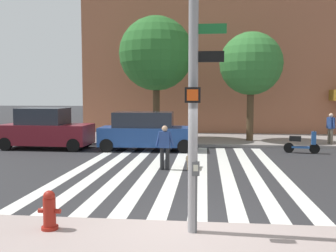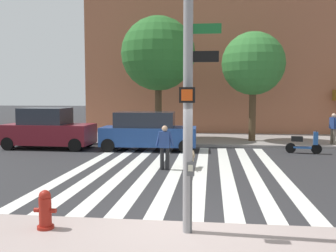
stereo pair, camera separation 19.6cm
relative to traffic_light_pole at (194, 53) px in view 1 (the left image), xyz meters
name	(u,v)px [view 1 (the left image)]	position (x,y,z in m)	size (l,w,h in m)	color
ground_plane	(194,170)	(-0.19, 6.70, -3.52)	(160.00, 160.00, 0.00)	#2B2B2D
sidewalk_far	(199,139)	(-0.19, 15.77, -3.45)	(80.00, 6.00, 0.15)	gray
crosswalk_stripes	(177,169)	(-0.84, 6.70, -3.52)	(7.65, 11.53, 0.01)	silver
traffic_light_pole	(194,53)	(0.00, 0.00, 0.00)	(0.74, 0.46, 5.80)	gray
fire_hydrant	(49,210)	(-2.77, -0.10, -3.00)	(0.44, 0.32, 0.76)	maroon
parking_meter_curbside	(196,187)	(0.05, 0.01, -2.49)	(0.14, 0.11, 1.36)	#515456
parked_car_near_curb	(46,130)	(-7.94, 11.36, -2.54)	(4.52, 2.09, 2.09)	maroon
parked_car_behind_first	(146,131)	(-2.74, 11.35, -2.58)	(4.75, 2.00, 1.92)	navy
parked_scooter	(302,143)	(4.75, 11.16, -3.04)	(1.63, 0.59, 1.11)	black
street_tree_nearest	(156,54)	(-2.68, 14.63, 1.60)	(4.27, 4.27, 7.13)	#4C3823
street_tree_middle	(251,64)	(2.73, 14.73, 0.98)	(3.56, 3.56, 6.16)	#4C3823
pedestrian_dog_walker	(165,145)	(-1.28, 6.60, -2.59)	(0.71, 0.27, 1.64)	black
dog_on_leash	(191,157)	(-0.34, 6.90, -3.08)	(0.31, 1.13, 0.65)	tan
pedestrian_bystander	(331,127)	(6.85, 13.67, -2.44)	(0.35, 0.69, 1.64)	#6B6051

